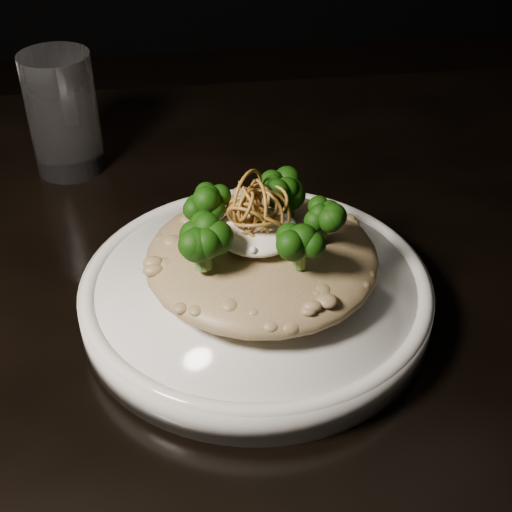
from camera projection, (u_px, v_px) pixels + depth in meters
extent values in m
cube|color=black|center=(153.00, 286.00, 0.65)|extent=(1.10, 0.80, 0.04)
cylinder|color=black|center=(458.00, 312.00, 1.19)|extent=(0.05, 0.05, 0.71)
cylinder|color=silver|center=(256.00, 295.00, 0.59)|extent=(0.29, 0.29, 0.03)
ellipsoid|color=brown|center=(262.00, 258.00, 0.57)|extent=(0.19, 0.19, 0.04)
ellipsoid|color=white|center=(258.00, 231.00, 0.55)|extent=(0.06, 0.06, 0.02)
cylinder|color=white|center=(63.00, 114.00, 0.74)|extent=(0.09, 0.09, 0.13)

